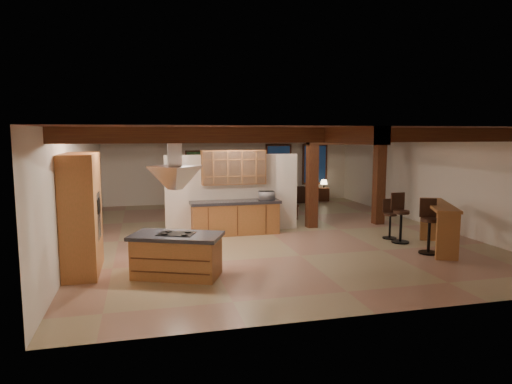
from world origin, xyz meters
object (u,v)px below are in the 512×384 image
kitchen_island (177,255)px  sofa (282,194)px  bar_counter (439,219)px  dining_table (260,209)px

kitchen_island → sofa: kitchen_island is taller
bar_counter → dining_table: bearing=122.0°
kitchen_island → sofa: bearing=61.1°
kitchen_island → dining_table: bearing=61.1°
sofa → bar_counter: bar_counter is taller
sofa → bar_counter: (1.40, -8.21, 0.41)m
dining_table → bar_counter: bar_counter is taller
sofa → bar_counter: size_ratio=1.07×
sofa → dining_table: bearing=63.4°
sofa → bar_counter: bearing=102.1°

